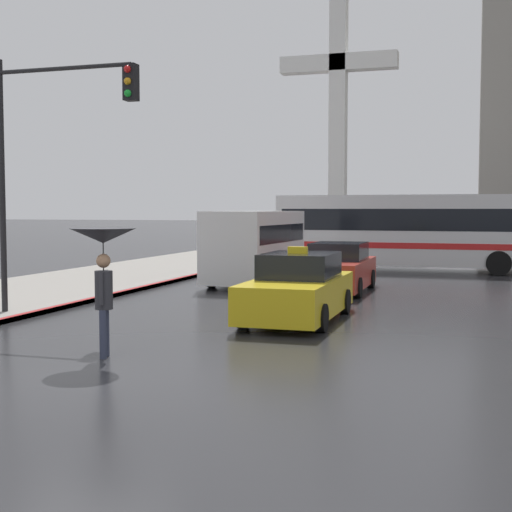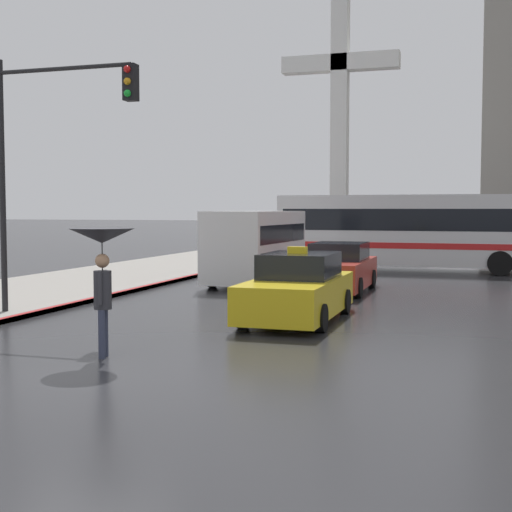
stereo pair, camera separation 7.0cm
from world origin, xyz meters
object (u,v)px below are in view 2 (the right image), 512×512
(sedan_red, at_px, (338,269))
(ambulance_van, at_px, (256,244))
(monument_cross, at_px, (340,104))
(pedestrian_with_umbrella, at_px, (102,251))
(traffic_light, at_px, (52,138))
(taxi, at_px, (298,290))
(city_bus, at_px, (407,229))

(sedan_red, relative_size, ambulance_van, 0.82)
(ambulance_van, xyz_separation_m, monument_cross, (-0.19, 16.13, 6.98))
(pedestrian_with_umbrella, bearing_deg, traffic_light, 26.49)
(sedan_red, distance_m, traffic_light, 9.77)
(taxi, bearing_deg, pedestrian_with_umbrella, 66.27)
(ambulance_van, bearing_deg, city_bus, -120.24)
(pedestrian_with_umbrella, bearing_deg, monument_cross, -13.75)
(pedestrian_with_umbrella, bearing_deg, taxi, -40.11)
(sedan_red, height_order, monument_cross, monument_cross)
(monument_cross, bearing_deg, taxi, -81.51)
(sedan_red, bearing_deg, ambulance_van, -25.12)
(traffic_light, bearing_deg, taxi, 15.47)
(ambulance_van, relative_size, city_bus, 0.50)
(pedestrian_with_umbrella, relative_size, traffic_light, 0.37)
(sedan_red, bearing_deg, pedestrian_with_umbrella, 79.60)
(taxi, bearing_deg, sedan_red, -88.15)
(taxi, relative_size, traffic_light, 0.74)
(monument_cross, bearing_deg, pedestrian_with_umbrella, -87.37)
(sedan_red, bearing_deg, monument_cross, -79.31)
(sedan_red, bearing_deg, taxi, 91.85)
(taxi, xyz_separation_m, city_bus, (1.10, 14.35, 1.04))
(city_bus, xyz_separation_m, traffic_light, (-6.55, -15.86, 2.43))
(sedan_red, height_order, ambulance_van, ambulance_van)
(ambulance_van, height_order, monument_cross, monument_cross)
(sedan_red, bearing_deg, city_bus, -98.73)
(taxi, bearing_deg, traffic_light, 15.47)
(taxi, xyz_separation_m, traffic_light, (-5.45, -1.51, 3.48))
(city_bus, distance_m, pedestrian_with_umbrella, 19.64)
(city_bus, relative_size, monument_cross, 0.72)
(taxi, height_order, traffic_light, traffic_light)
(traffic_light, bearing_deg, ambulance_van, 76.60)
(city_bus, height_order, pedestrian_with_umbrella, city_bus)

